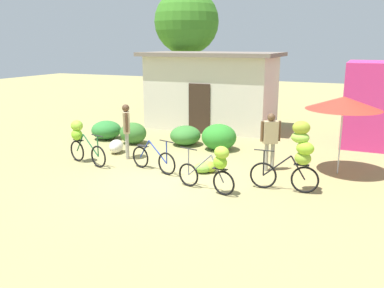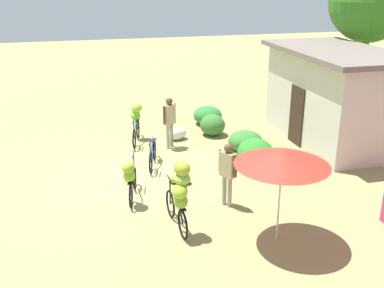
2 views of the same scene
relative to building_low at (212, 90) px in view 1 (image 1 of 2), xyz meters
The scene contains 16 objects.
ground_plane 7.30m from the building_low, 77.85° to the right, with size 60.00×60.00×0.00m, color #948954.
building_low is the anchor object (origin of this frame).
tree_behind_building 4.53m from the building_low, 132.07° to the left, with size 3.13×3.13×6.12m.
hedge_bush_front_left 4.81m from the building_low, 128.02° to the right, with size 1.12×1.11×0.70m, color #2F7A33.
hedge_bush_front_right 4.33m from the building_low, 111.95° to the right, with size 0.98×0.90×0.77m, color #386F2C.
hedge_bush_mid 3.52m from the building_low, 85.40° to the right, with size 1.09×1.14×0.69m, color #37772F.
hedge_bush_by_door 3.99m from the building_low, 65.15° to the right, with size 1.20×1.10×0.89m, color #2C8228.
market_umbrella 7.18m from the building_low, 39.39° to the right, with size 2.01×2.01×2.16m.
bicycle_leftmost 6.86m from the building_low, 104.40° to the right, with size 1.63×0.62×1.29m.
bicycle_near_pile 6.62m from the building_low, 83.65° to the right, with size 1.64×0.51×0.97m.
bicycle_center_loaded 8.02m from the building_low, 68.40° to the right, with size 1.63×0.57×1.21m.
bicycle_by_shop 8.08m from the building_low, 54.15° to the right, with size 1.68×0.51×1.77m.
banana_pile_on_ground 6.47m from the building_low, 70.02° to the right, with size 0.69×0.71×0.30m.
produce_sack 5.56m from the building_low, 104.85° to the right, with size 0.70×0.44×0.44m, color silver.
person_vendor 5.69m from the building_low, 96.93° to the right, with size 0.39×0.49×1.72m.
person_bystander 6.33m from the building_low, 53.84° to the right, with size 0.51×0.37×1.66m.
Camera 1 is at (4.66, -9.17, 3.55)m, focal length 38.00 mm.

